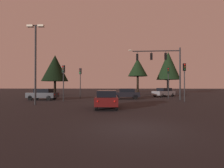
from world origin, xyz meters
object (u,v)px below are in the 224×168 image
Objects in this scene: parking_lot_lamp_post at (36,54)px; tree_behind_sign at (55,68)px; traffic_light_far_side at (184,75)px; car_crossing_right at (126,93)px; tree_right_cluster at (167,74)px; traffic_light_corner_left at (63,76)px; car_far_lane at (164,92)px; tree_left_far at (138,68)px; tree_center_horizon at (168,66)px; car_nearside_lane at (107,99)px; traffic_light_median at (168,77)px; traffic_light_corner_right at (80,77)px; traffic_signal_mast_arm at (163,62)px; car_crossing_left at (43,94)px.

parking_lot_lamp_post is 1.01× the size of tree_behind_sign.
car_crossing_right is at bearing 148.68° from traffic_light_far_side.
traffic_light_far_side is 25.82m from tree_right_cluster.
traffic_light_corner_left is 0.66× the size of tree_right_cluster.
car_far_lane is 16.89m from tree_right_cluster.
tree_right_cluster is at bearing 47.59° from tree_left_far.
tree_center_horizon is at bearing 16.04° from tree_behind_sign.
car_far_lane is 21.36m from tree_behind_sign.
car_far_lane is (8.85, 16.32, 0.00)m from car_nearside_lane.
tree_right_cluster is at bearing 75.41° from traffic_light_median.
traffic_light_corner_right is 0.99× the size of traffic_light_far_side.
car_crossing_right is at bearing 79.21° from car_nearside_lane.
traffic_signal_mast_arm is at bearing 12.51° from traffic_light_corner_left.
traffic_light_median is at bearing 32.05° from parking_lot_lamp_post.
car_far_lane is at bearing 61.54° from car_nearside_lane.
car_crossing_left is 20.43m from tree_left_far.
traffic_light_median reaches higher than traffic_light_corner_left.
tree_left_far is (-3.97, 15.80, 2.46)m from traffic_light_far_side.
traffic_signal_mast_arm is 12.18m from traffic_light_corner_right.
traffic_signal_mast_arm reaches higher than car_far_lane.
traffic_light_far_side is at bearing -19.63° from traffic_light_corner_right.
traffic_light_corner_left is at bearing -123.74° from tree_left_far.
tree_center_horizon is (5.48, 17.69, 1.48)m from traffic_signal_mast_arm.
car_crossing_left is 32.98m from tree_right_cluster.
car_crossing_left is 12.51m from tree_behind_sign.
tree_behind_sign reaches higher than car_crossing_left.
tree_right_cluster is at bearing 47.93° from traffic_light_corner_right.
traffic_light_far_side reaches higher than car_crossing_right.
traffic_light_median is (1.57, 3.30, -1.77)m from traffic_signal_mast_arm.
car_nearside_lane is 8.93m from parking_lot_lamp_post.
traffic_light_median is 20.14m from tree_right_cluster.
car_crossing_left is at bearing -146.66° from traffic_light_corner_right.
car_crossing_right is at bearing -118.75° from tree_right_cluster.
traffic_light_far_side is 0.47× the size of tree_center_horizon.
car_nearside_lane is 1.00× the size of car_crossing_right.
traffic_light_far_side reaches higher than traffic_light_corner_right.
car_crossing_right is at bearing -5.94° from traffic_light_corner_right.
car_crossing_left is (-18.17, 1.96, -2.46)m from traffic_light_far_side.
tree_behind_sign is (-5.94, 13.56, 2.27)m from traffic_light_corner_left.
traffic_light_median is 1.02× the size of traffic_light_far_side.
tree_center_horizon is 5.40m from tree_right_cluster.
traffic_light_corner_left is 32.15m from tree_right_cluster.
traffic_light_median is 0.62× the size of tree_left_far.
car_crossing_right is (2.06, 10.81, 0.00)m from car_nearside_lane.
traffic_light_corner_right is at bearing -131.76° from tree_left_far.
tree_behind_sign is at bearing 113.64° from traffic_light_corner_left.
car_crossing_right is at bearing -104.00° from tree_left_far.
traffic_light_median is at bearing -93.69° from car_far_lane.
traffic_light_corner_left is (-12.78, -2.84, -1.95)m from traffic_signal_mast_arm.
traffic_signal_mast_arm reaches higher than traffic_light_corner_right.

